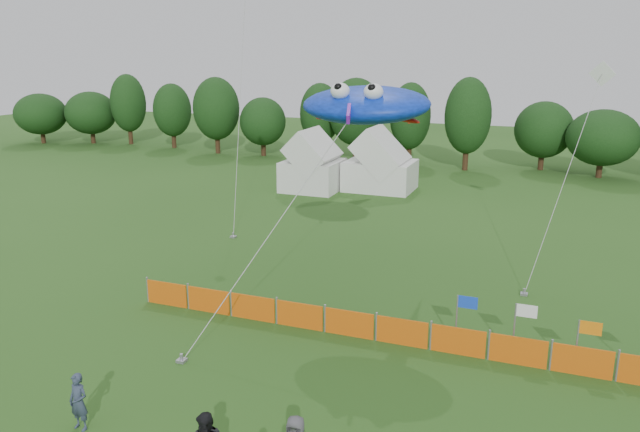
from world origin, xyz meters
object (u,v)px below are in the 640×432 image
(stingray_kite, at_px, (369,105))
(tent_left, at_px, (313,166))
(barrier_fence, at_px, (375,328))
(spectator_a, at_px, (79,402))
(tent_right, at_px, (380,166))

(stingray_kite, bearing_deg, tent_left, 117.97)
(barrier_fence, relative_size, spectator_a, 11.85)
(tent_left, relative_size, spectator_a, 2.50)
(stingray_kite, bearing_deg, barrier_fence, -67.57)
(tent_right, xyz_separation_m, barrier_fence, (6.98, -24.86, -1.33))
(barrier_fence, distance_m, stingray_kite, 8.70)
(tent_left, bearing_deg, barrier_fence, -62.89)
(spectator_a, height_order, stingray_kite, stingray_kite)
(tent_right, bearing_deg, spectator_a, -88.47)
(tent_left, height_order, tent_right, tent_left)
(barrier_fence, bearing_deg, tent_left, 117.11)
(tent_right, bearing_deg, barrier_fence, -74.32)
(spectator_a, bearing_deg, tent_left, 104.89)
(barrier_fence, xyz_separation_m, stingray_kite, (-1.53, 3.71, 7.72))
(tent_left, distance_m, stingray_kite, 22.62)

